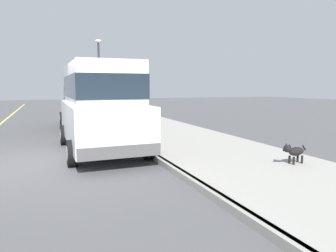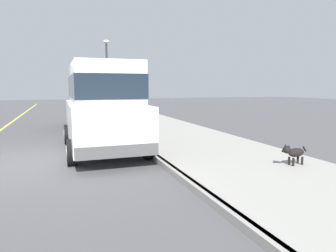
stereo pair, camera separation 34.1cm
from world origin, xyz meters
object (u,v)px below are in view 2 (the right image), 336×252
dog_black (294,152)px  street_lamp (107,69)px  car_black_sedan (90,106)px  car_white_van (102,104)px

dog_black → street_lamp: street_lamp is taller
dog_black → car_black_sedan: bearing=111.4°
street_lamp → dog_black: bearing=-80.1°
car_black_sedan → street_lamp: size_ratio=1.04×
car_black_sedan → dog_black: bearing=-68.6°
dog_black → car_white_van: bearing=135.8°
car_black_sedan → street_lamp: bearing=70.4°
car_white_van → car_black_sedan: (0.13, 5.60, -0.41)m
car_white_van → dog_black: (3.74, -3.64, -0.97)m
car_white_van → car_black_sedan: bearing=88.7°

